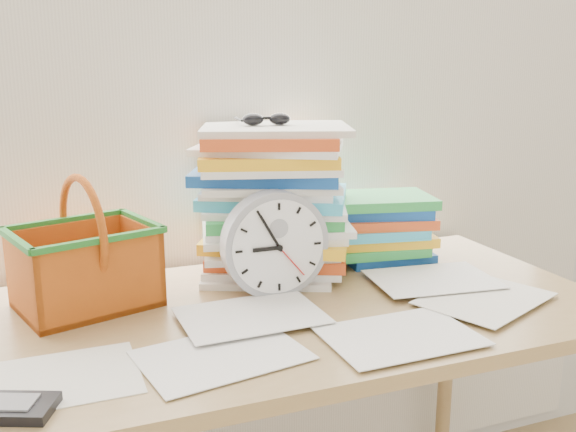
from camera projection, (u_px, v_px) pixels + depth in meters
name	position (u px, v px, depth m)	size (l,w,h in m)	color
curtain	(225.00, 43.00, 1.57)	(2.40, 0.01, 2.50)	silver
desk	(281.00, 340.00, 1.37)	(1.40, 0.70, 0.75)	#987747
paper_stack	(273.00, 201.00, 1.53)	(0.36, 0.29, 0.36)	white
clock	(275.00, 244.00, 1.39)	(0.24, 0.24, 0.05)	#9597A0
sunglasses	(266.00, 119.00, 1.49)	(0.13, 0.11, 0.03)	black
book_stack	(379.00, 228.00, 1.66)	(0.28, 0.22, 0.17)	white
basket	(83.00, 243.00, 1.33)	(0.28, 0.21, 0.28)	#C65913
scattered_papers	(281.00, 305.00, 1.35)	(1.26, 0.42, 0.02)	white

